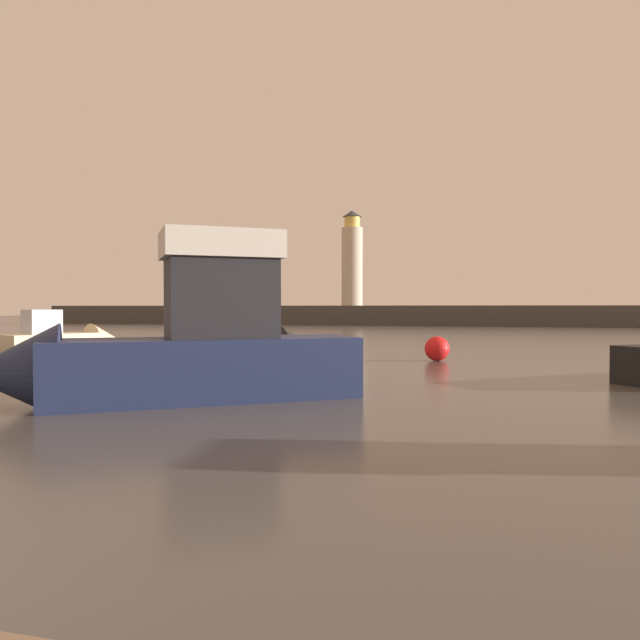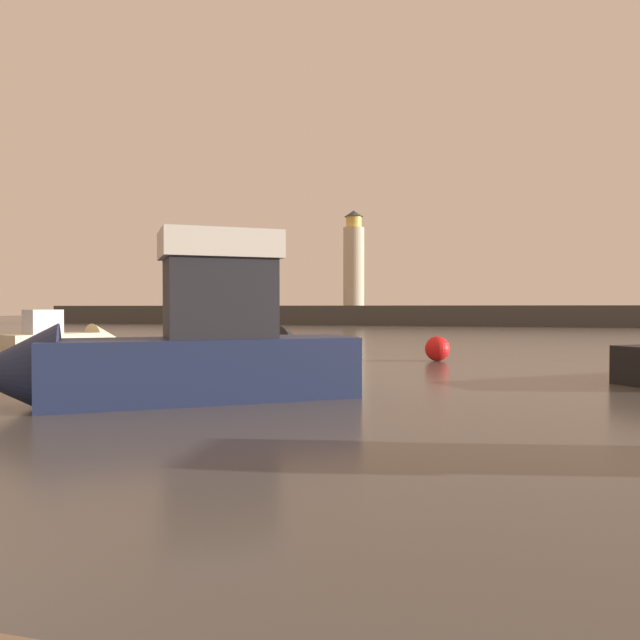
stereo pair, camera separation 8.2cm
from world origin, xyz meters
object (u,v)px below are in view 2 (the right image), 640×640
object	(u,v)px
lighthouse	(354,261)
mooring_buoy	(437,349)
motorboat_0	(173,346)
motorboat_4	(260,346)
motorboat_5	(71,338)

from	to	relation	value
lighthouse	mooring_buoy	size ratio (longest dim) A/B	11.84
motorboat_0	motorboat_4	size ratio (longest dim) A/B	1.44
lighthouse	motorboat_5	distance (m)	46.33
lighthouse	motorboat_4	world-z (taller)	lighthouse
motorboat_0	lighthouse	bearing A→B (deg)	97.71
motorboat_4	motorboat_5	distance (m)	10.65
motorboat_0	motorboat_5	world-z (taller)	motorboat_0
mooring_buoy	lighthouse	bearing A→B (deg)	105.30
motorboat_4	mooring_buoy	world-z (taller)	motorboat_4
motorboat_4	motorboat_5	size ratio (longest dim) A/B	0.93
motorboat_4	motorboat_5	world-z (taller)	motorboat_5
motorboat_5	lighthouse	bearing A→B (deg)	84.00
motorboat_5	mooring_buoy	world-z (taller)	motorboat_5
motorboat_0	mooring_buoy	xyz separation A→B (m)	(4.97, 11.62, -0.74)
motorboat_0	motorboat_5	distance (m)	18.56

